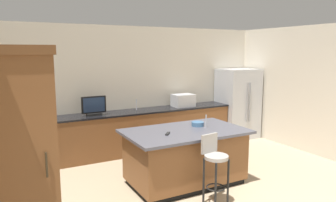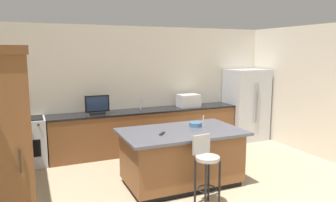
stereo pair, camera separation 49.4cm
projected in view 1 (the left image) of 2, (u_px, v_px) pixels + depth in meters
The scene contains 14 objects.
wall_back at pixel (140, 88), 7.29m from camera, with size 6.54×0.12×2.74m, color beige.
wall_right at pixel (321, 91), 6.67m from camera, with size 0.12×5.12×2.74m, color beige.
counter_back at pixel (144, 131), 7.05m from camera, with size 4.20×0.62×0.92m.
kitchen_island at pixel (185, 156), 5.30m from camera, with size 1.98×1.20×0.91m.
refrigerator at pixel (238, 103), 8.13m from camera, with size 0.94×0.79×1.75m.
range_oven at pixel (20, 146), 5.89m from camera, with size 0.75×0.63×0.94m.
cabinet_tower at pixel (23, 165), 2.93m from camera, with size 0.58×0.62×2.25m.
microwave at pixel (183, 100), 7.43m from camera, with size 0.48×0.36×0.29m, color #B7BABF.
tv_monitor at pixel (94, 107), 6.39m from camera, with size 0.49×0.16×0.39m.
sink_faucet_back at pixel (137, 105), 6.99m from camera, with size 0.02×0.02×0.24m, color #B2B2B7.
sink_faucet_island at pixel (206, 121), 5.41m from camera, with size 0.02×0.02×0.22m, color #B2B2B7.
bar_stool_center at pixel (215, 163), 4.57m from camera, with size 0.34×0.36×1.02m.
fruit_bowl at pixel (198, 124), 5.52m from camera, with size 0.21×0.21×0.07m, color #3F668C.
tv_remote at pixel (168, 134), 4.98m from camera, with size 0.04×0.17×0.02m, color black.
Camera 1 is at (-2.87, -1.96, 2.20)m, focal length 34.23 mm.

